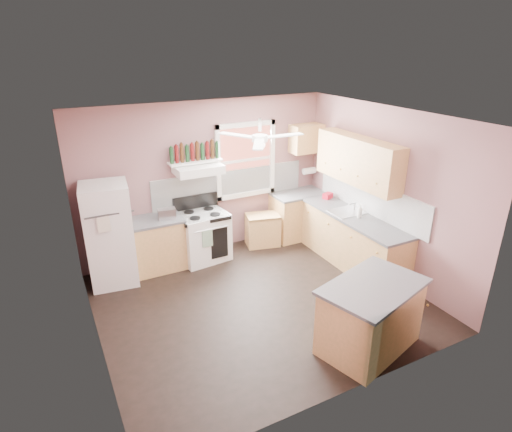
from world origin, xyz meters
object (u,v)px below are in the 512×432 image
refrigerator (110,235)px  cart (263,230)px  toaster (167,214)px  island (370,318)px  stove (203,236)px

refrigerator → cart: (2.73, 0.07, -0.51)m
refrigerator → toaster: 0.94m
cart → island: island is taller
refrigerator → island: refrigerator is taller
stove → island: 3.31m
refrigerator → toaster: bearing=7.9°
refrigerator → island: bearing=-43.5°
toaster → cart: bearing=10.0°
refrigerator → island: 4.03m
refrigerator → island: (2.53, -3.11, -0.39)m
stove → island: same height
refrigerator → cart: refrigerator is taller
stove → cart: 1.20m
refrigerator → stove: (1.54, 0.06, -0.39)m
stove → cart: bearing=-5.0°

